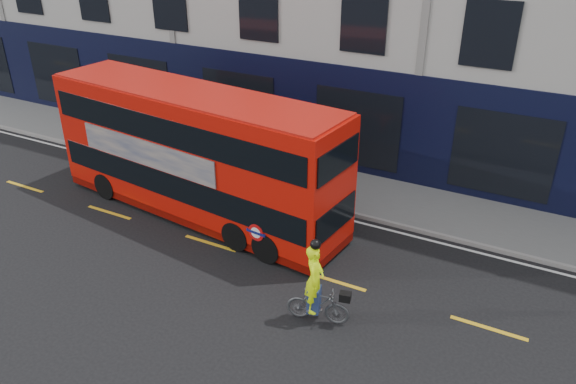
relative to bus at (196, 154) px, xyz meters
The scene contains 7 objects.
ground 6.44m from the bus, 28.55° to the right, with size 120.00×120.00×0.00m, color black.
pavement 6.75m from the bus, 33.88° to the left, with size 60.00×3.00×0.12m, color slate.
kerb 6.09m from the bus, 21.36° to the left, with size 60.00×0.12×0.13m, color gray.
road_edge_line 6.01m from the bus, 18.52° to the left, with size 58.00×0.10×0.01m, color silver.
lane_dashes 5.91m from the bus, 14.76° to the right, with size 58.00×0.12×0.01m, color gold, non-canonical shape.
bus is the anchor object (origin of this frame).
cyclist 6.49m from the bus, 28.74° to the right, with size 1.59×0.76×2.29m.
Camera 1 is at (4.59, -9.88, 9.04)m, focal length 35.00 mm.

